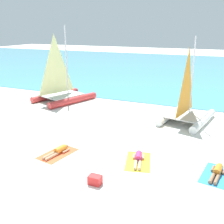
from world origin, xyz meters
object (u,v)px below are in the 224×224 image
(towel_center_right, at_px, (138,161))
(sunbather_center_right, at_px, (138,158))
(sunbather_center_left, at_px, (58,151))
(sailboat_red, at_px, (62,90))
(sailboat_white, at_px, (187,110))
(sunbather_rightmost, at_px, (217,172))
(cooler_box, at_px, (95,180))
(towel_rightmost, at_px, (217,175))
(towel_center_left, at_px, (58,154))

(towel_center_right, height_order, sunbather_center_right, sunbather_center_right)
(sunbather_center_left, bearing_deg, sailboat_red, 132.67)
(sailboat_white, relative_size, sunbather_rightmost, 3.38)
(sailboat_red, relative_size, sunbather_rightmost, 3.80)
(towel_center_right, bearing_deg, cooler_box, -111.66)
(towel_rightmost, bearing_deg, cooler_box, -148.82)
(sunbather_rightmost, bearing_deg, cooler_box, -140.40)
(sailboat_red, bearing_deg, cooler_box, -31.45)
(towel_center_left, xyz_separation_m, sunbather_center_left, (0.01, 0.07, 0.13))
(sailboat_red, distance_m, sunbather_rightmost, 14.21)
(sailboat_red, bearing_deg, towel_center_left, -38.54)
(sailboat_white, bearing_deg, sailboat_red, -175.25)
(sunbather_center_left, distance_m, towel_rightmost, 7.16)
(sailboat_red, bearing_deg, sunbather_rightmost, -10.84)
(sunbather_center_left, height_order, sunbather_rightmost, same)
(sailboat_red, bearing_deg, sailboat_white, 13.35)
(sunbather_rightmost, bearing_deg, sunbather_center_left, -163.90)
(towel_center_left, xyz_separation_m, towel_rightmost, (7.10, 1.03, 0.00))
(sailboat_red, relative_size, towel_center_right, 3.13)
(towel_center_left, relative_size, sunbather_rightmost, 1.21)
(sunbather_center_right, xyz_separation_m, cooler_box, (-0.94, -2.47, 0.05))
(sailboat_white, height_order, sunbather_center_left, sailboat_white)
(sailboat_red, bearing_deg, sunbather_center_right, -19.98)
(towel_rightmost, bearing_deg, towel_center_right, -176.81)
(sunbather_rightmost, bearing_deg, sailboat_white, 118.02)
(towel_center_left, relative_size, towel_rightmost, 1.00)
(sailboat_white, bearing_deg, cooler_box, -92.79)
(sunbather_center_left, height_order, sunbather_center_right, same)
(towel_center_left, height_order, towel_center_right, same)
(sunbather_center_left, xyz_separation_m, towel_center_right, (3.77, 0.78, -0.13))
(sailboat_red, relative_size, sunbather_center_left, 3.81)
(towel_center_right, height_order, cooler_box, cooler_box)
(towel_rightmost, distance_m, cooler_box, 5.00)
(towel_center_right, xyz_separation_m, towel_rightmost, (3.32, 0.19, 0.00))
(sunbather_center_left, bearing_deg, towel_center_left, -90.00)
(sailboat_white, bearing_deg, towel_center_left, -113.82)
(sailboat_red, bearing_deg, towel_center_right, -20.18)
(sunbather_center_left, xyz_separation_m, sunbather_center_right, (3.75, 0.84, 0.00))
(towel_center_right, distance_m, towel_rightmost, 3.33)
(sailboat_white, distance_m, towel_center_right, 6.46)
(sunbather_center_left, relative_size, towel_rightmost, 0.82)
(sunbather_rightmost, relative_size, cooler_box, 3.13)
(sailboat_white, relative_size, sailboat_red, 0.89)
(sunbather_center_left, distance_m, cooler_box, 3.25)
(sailboat_white, bearing_deg, sunbather_center_left, -114.00)
(sailboat_red, xyz_separation_m, towel_center_left, (5.19, -8.17, -0.88))
(towel_rightmost, bearing_deg, sunbather_center_left, -172.25)
(towel_center_right, bearing_deg, sunbather_center_left, -168.31)
(towel_center_left, bearing_deg, sunbather_center_right, 13.60)
(towel_rightmost, height_order, sunbather_rightmost, sunbather_rightmost)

